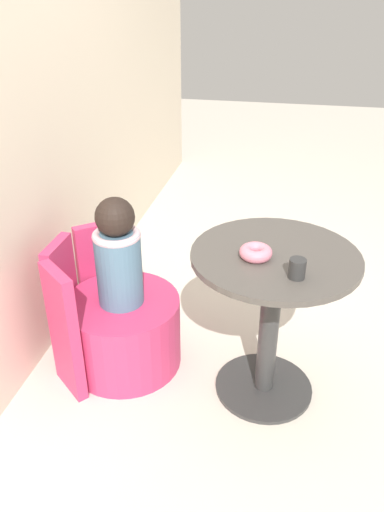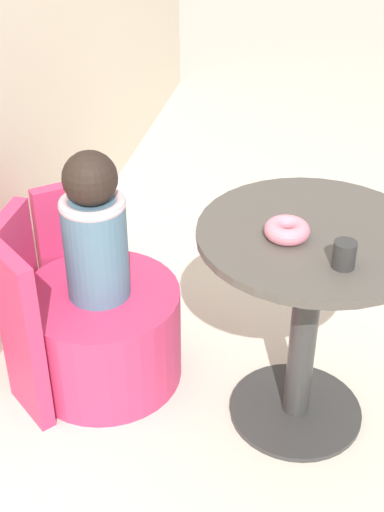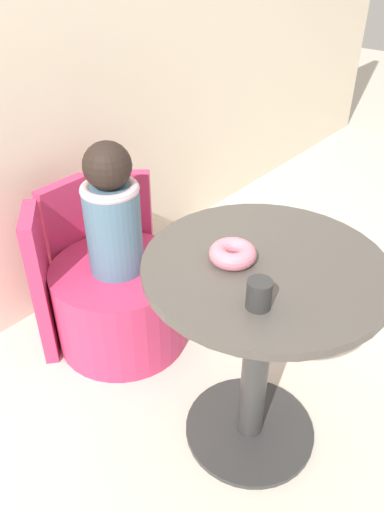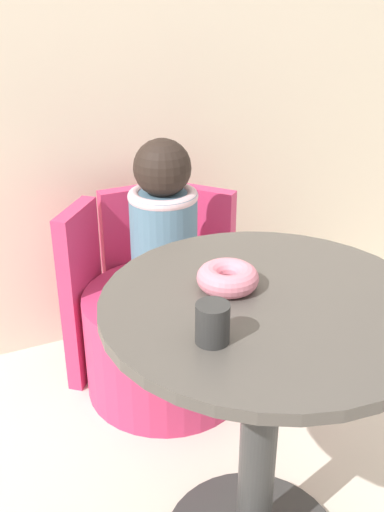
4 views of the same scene
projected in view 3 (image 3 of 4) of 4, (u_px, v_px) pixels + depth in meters
name	position (u px, v px, depth m)	size (l,w,h in m)	color
ground_plane	(263.00, 414.00, 1.79)	(12.00, 12.00, 0.00)	beige
back_wall	(15.00, 15.00, 1.72)	(6.00, 0.06, 2.40)	beige
round_table	(261.00, 325.00, 1.46)	(0.67, 0.67, 0.71)	#333333
tub_chair	(121.00, 303.00, 2.03)	(0.54, 0.54, 0.35)	#C63360
booth_backrest	(82.00, 256.00, 2.08)	(0.64, 0.23, 0.62)	#C63360
child_figure	(112.00, 212.00, 1.79)	(0.21, 0.21, 0.51)	slate
donut	(233.00, 254.00, 1.33)	(0.13, 0.13, 0.05)	pink
cup	(259.00, 294.00, 1.17)	(0.06, 0.06, 0.07)	#2D2D2D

